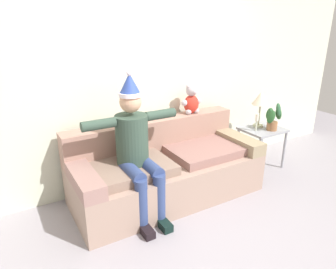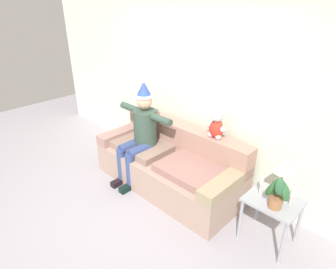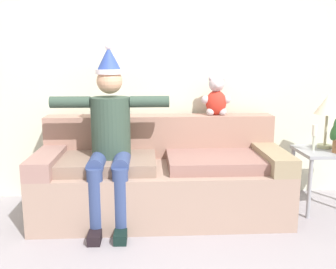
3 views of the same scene
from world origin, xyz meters
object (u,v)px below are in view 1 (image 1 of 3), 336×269
at_px(teddy_bear, 191,100).
at_px(candle_tall, 257,120).
at_px(couch, 166,169).
at_px(person_seated, 136,146).
at_px(potted_plant, 273,117).
at_px(side_table, 262,135).
at_px(table_lamp, 261,100).
at_px(candle_short, 269,117).

distance_m(teddy_bear, candle_tall, 0.96).
xyz_separation_m(couch, person_seated, (-0.44, -0.17, 0.45)).
bearing_deg(candle_tall, teddy_bear, 159.38).
bearing_deg(potted_plant, candle_tall, 159.17).
relative_size(teddy_bear, side_table, 0.66).
bearing_deg(potted_plant, side_table, 120.66).
distance_m(couch, teddy_bear, 0.93).
height_order(table_lamp, potted_plant, table_lamp).
xyz_separation_m(person_seated, table_lamp, (2.01, 0.25, 0.18)).
xyz_separation_m(table_lamp, candle_short, (0.15, -0.06, -0.26)).
height_order(person_seated, side_table, person_seated).
height_order(couch, candle_short, couch).
relative_size(side_table, potted_plant, 1.46).
xyz_separation_m(teddy_bear, potted_plant, (1.07, -0.40, -0.28)).
height_order(person_seated, candle_tall, person_seated).
distance_m(couch, candle_short, 1.75).
xyz_separation_m(table_lamp, candle_tall, (-0.16, -0.12, -0.23)).
height_order(person_seated, potted_plant, person_seated).
relative_size(potted_plant, candle_short, 1.89).
bearing_deg(candle_tall, person_seated, -175.82).
xyz_separation_m(side_table, candle_tall, (-0.16, -0.02, 0.25)).
bearing_deg(person_seated, teddy_bear, 24.77).
bearing_deg(side_table, couch, 179.55).
relative_size(couch, teddy_bear, 5.76).
distance_m(side_table, potted_plant, 0.29).
relative_size(person_seated, candle_tall, 6.35).
distance_m(teddy_bear, potted_plant, 1.18).
xyz_separation_m(potted_plant, candle_short, (0.10, 0.14, -0.05)).
relative_size(person_seated, teddy_bear, 4.03).
bearing_deg(candle_short, candle_tall, -169.10).
bearing_deg(teddy_bear, couch, -152.16).
bearing_deg(candle_short, couch, -179.07).
height_order(couch, table_lamp, table_lamp).
distance_m(teddy_bear, candle_short, 1.24).
height_order(couch, potted_plant, potted_plant).
bearing_deg(candle_tall, table_lamp, 35.62).
relative_size(person_seated, table_lamp, 3.05).
relative_size(couch, candle_short, 10.53).
bearing_deg(table_lamp, teddy_bear, 168.52).
bearing_deg(candle_short, potted_plant, -123.74).
distance_m(person_seated, side_table, 2.03).
height_order(table_lamp, candle_tall, table_lamp).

